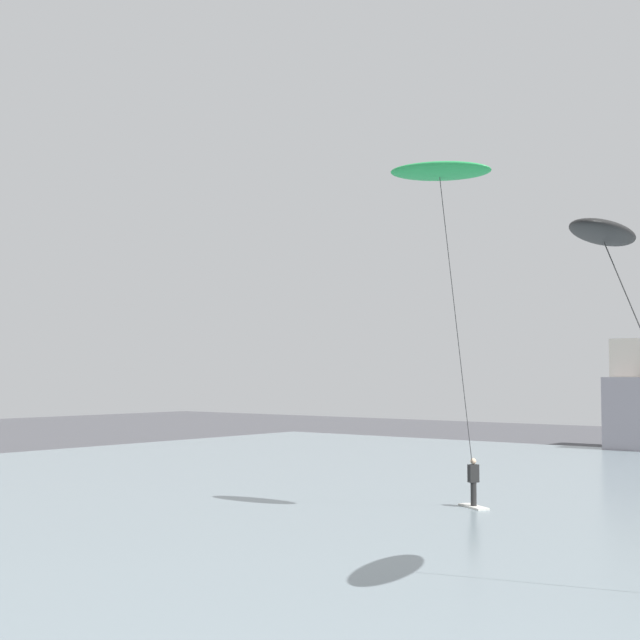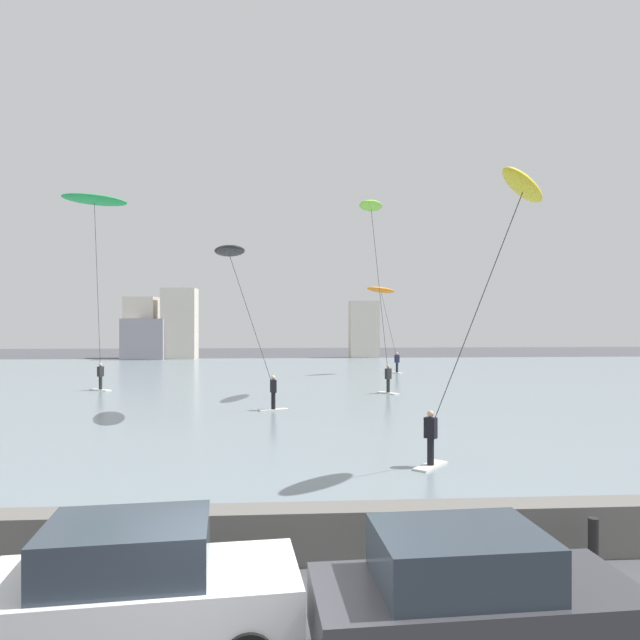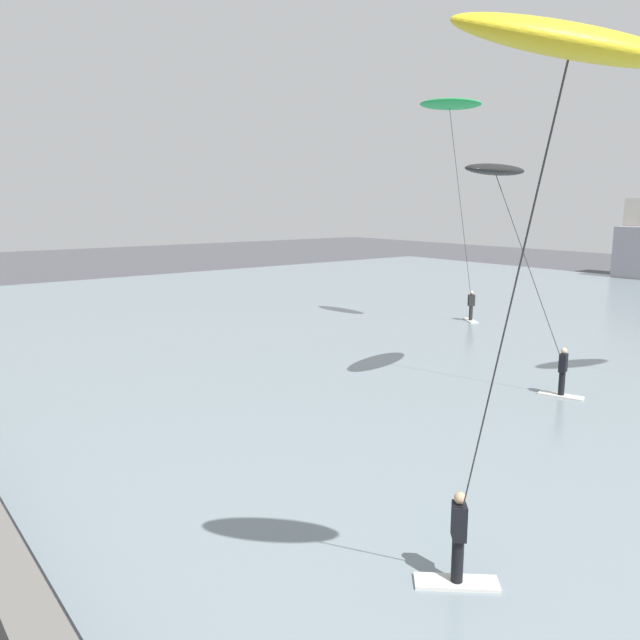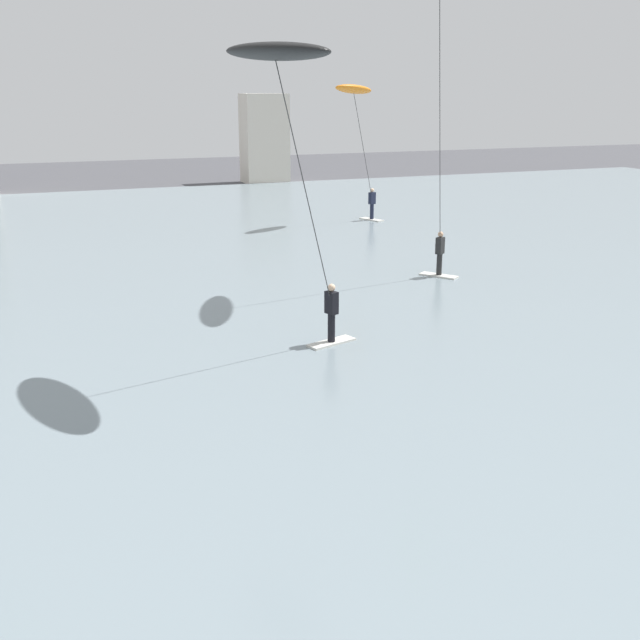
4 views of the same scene
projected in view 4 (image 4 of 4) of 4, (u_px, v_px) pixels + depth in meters
The scene contains 3 objects.
water_bay at pixel (237, 268), 29.35m from camera, with size 84.00×52.00×0.10m, color gray.
kitesurfer_black at pixel (280, 74), 16.70m from camera, with size 3.73×3.96×7.60m.
kitesurfer_orange at pixel (356, 106), 37.29m from camera, with size 3.20×2.39×6.92m.
Camera 4 is at (-7.32, 2.34, 6.64)m, focal length 42.98 mm.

